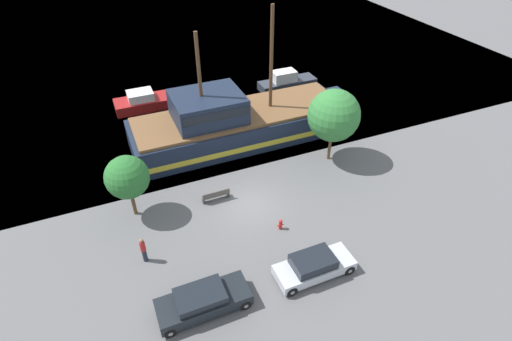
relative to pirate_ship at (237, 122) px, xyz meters
The scene contains 12 objects.
ground_plane 8.72m from the pirate_ship, 104.89° to the right, with size 160.00×160.00×0.00m, color #5B5B5E.
water_surface 35.84m from the pirate_ship, 93.52° to the left, with size 80.00×80.00×0.00m, color #38667F.
pirate_ship is the anchor object (origin of this frame).
moored_boat_dockside 11.22m from the pirate_ship, 41.46° to the left, with size 6.15×1.95×1.92m.
moored_boat_outer 10.80m from the pirate_ship, 124.98° to the left, with size 5.91×2.43×1.74m.
parked_car_curb_front 16.76m from the pirate_ship, 117.07° to the right, with size 4.87×1.93×1.39m.
parked_car_curb_mid 15.23m from the pirate_ship, 94.42° to the right, with size 4.59×1.84×1.40m.
fire_hydrant 11.31m from the pirate_ship, 96.75° to the right, with size 0.42×0.25×0.76m.
bench_promenade_east 8.18m from the pirate_ship, 121.59° to the right, with size 1.94×0.45×0.85m.
pedestrian_walking_near 14.32m from the pirate_ship, 133.36° to the right, with size 0.32×0.32×1.79m.
tree_row_east 11.49m from the pirate_ship, 147.98° to the right, with size 2.82×2.82×4.50m.
tree_row_mideast 8.27m from the pirate_ship, 44.61° to the right, with size 3.96×3.96×5.90m.
Camera 1 is at (-7.75, -19.14, 18.54)m, focal length 28.00 mm.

